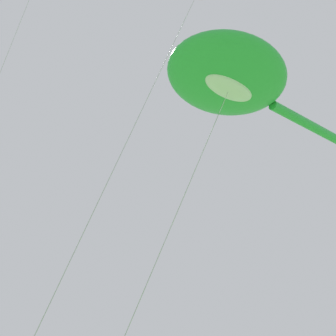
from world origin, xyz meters
The scene contains 1 object.
big_show_kite centered at (2.72, 4.94, 10.62)m, with size 10.93×9.02×11.23m.
Camera 1 is at (-6.83, 3.48, 1.32)m, focal length 34.62 mm.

